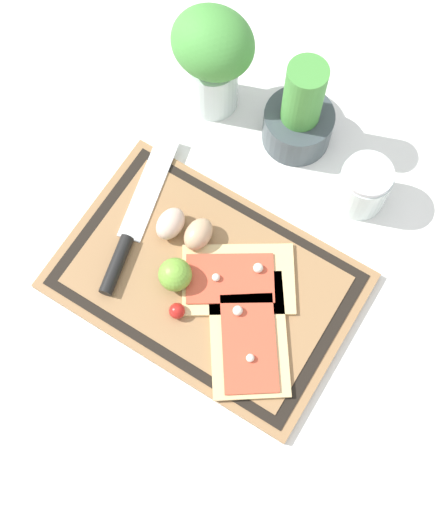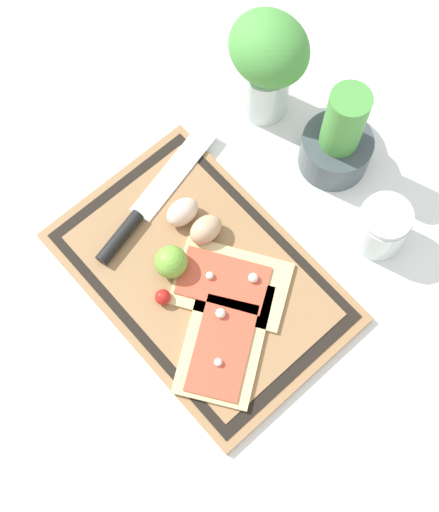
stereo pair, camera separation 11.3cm
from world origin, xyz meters
name	(u,v)px [view 1 (the left image)]	position (x,y,z in m)	size (l,w,h in m)	color
ground_plane	(207,282)	(0.00, 0.00, 0.00)	(6.00, 6.00, 0.00)	white
cutting_board	(207,281)	(0.00, 0.00, 0.01)	(0.47, 0.31, 0.02)	#997047
pizza_slice_near	(248,336)	(0.10, -0.05, 0.02)	(0.21, 0.23, 0.02)	#DBBC7F
pizza_slice_far	(237,279)	(0.04, 0.02, 0.02)	(0.21, 0.20, 0.02)	#DBBC7F
knife	(128,238)	(-0.14, -0.01, 0.02)	(0.10, 0.30, 0.02)	silver
egg_brown	(198,234)	(-0.05, 0.05, 0.04)	(0.04, 0.06, 0.04)	tan
egg_pink	(170,224)	(-0.10, 0.04, 0.04)	(0.04, 0.06, 0.04)	beige
lime	(175,275)	(-0.04, -0.03, 0.04)	(0.05, 0.05, 0.05)	#70A838
cherry_tomato_red	(177,311)	(-0.01, -0.07, 0.03)	(0.03, 0.03, 0.03)	red
herb_pot	(300,116)	(-0.01, 0.31, 0.07)	(0.12, 0.12, 0.20)	#3D474C
sauce_jar	(363,187)	(0.14, 0.26, 0.04)	(0.08, 0.08, 0.09)	silver
herb_glass	(213,56)	(-0.17, 0.29, 0.13)	(0.14, 0.12, 0.22)	silver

